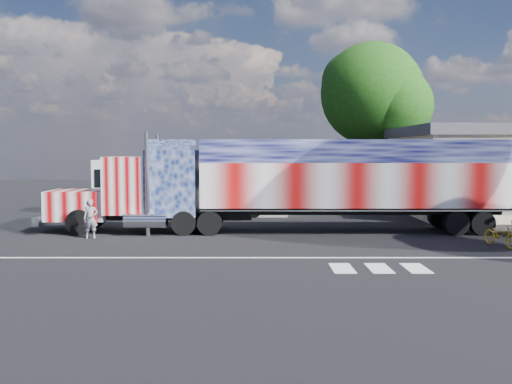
{
  "coord_description": "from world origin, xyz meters",
  "views": [
    {
      "loc": [
        0.01,
        -23.03,
        3.85
      ],
      "look_at": [
        0.0,
        3.0,
        1.9
      ],
      "focal_mm": 40.0,
      "sensor_mm": 36.0,
      "label": 1
    }
  ],
  "objects_px": {
    "woman": "(91,219)",
    "tree_ne_a": "(374,94)",
    "bicycle": "(501,235)",
    "semi_truck": "(295,181)",
    "coach_bus": "(192,187)"
  },
  "relations": [
    {
      "from": "coach_bus",
      "to": "bicycle",
      "type": "height_order",
      "value": "coach_bus"
    },
    {
      "from": "woman",
      "to": "coach_bus",
      "type": "bearing_deg",
      "value": 52.8
    },
    {
      "from": "coach_bus",
      "to": "woman",
      "type": "height_order",
      "value": "coach_bus"
    },
    {
      "from": "coach_bus",
      "to": "bicycle",
      "type": "xyz_separation_m",
      "value": [
        13.42,
        -10.9,
        -1.2
      ]
    },
    {
      "from": "coach_bus",
      "to": "tree_ne_a",
      "type": "bearing_deg",
      "value": 34.85
    },
    {
      "from": "woman",
      "to": "tree_ne_a",
      "type": "distance_m",
      "value": 24.36
    },
    {
      "from": "bicycle",
      "to": "tree_ne_a",
      "type": "height_order",
      "value": "tree_ne_a"
    },
    {
      "from": "bicycle",
      "to": "woman",
      "type": "bearing_deg",
      "value": 154.25
    },
    {
      "from": "woman",
      "to": "bicycle",
      "type": "height_order",
      "value": "woman"
    },
    {
      "from": "semi_truck",
      "to": "bicycle",
      "type": "relative_size",
      "value": 11.89
    },
    {
      "from": "woman",
      "to": "tree_ne_a",
      "type": "bearing_deg",
      "value": 32.05
    },
    {
      "from": "semi_truck",
      "to": "coach_bus",
      "type": "height_order",
      "value": "semi_truck"
    },
    {
      "from": "woman",
      "to": "bicycle",
      "type": "distance_m",
      "value": 17.01
    },
    {
      "from": "semi_truck",
      "to": "coach_bus",
      "type": "relative_size",
      "value": 1.94
    },
    {
      "from": "semi_truck",
      "to": "woman",
      "type": "height_order",
      "value": "semi_truck"
    }
  ]
}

